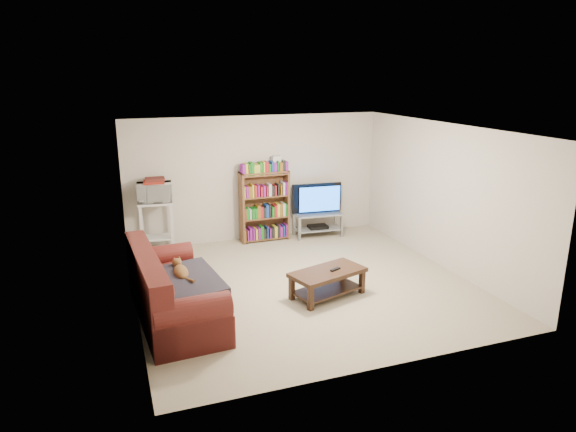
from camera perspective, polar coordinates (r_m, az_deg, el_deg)
name	(u,v)px	position (r m, az deg, el deg)	size (l,w,h in m)	color
floor	(303,284)	(8.07, 1.64, -7.51)	(5.00, 5.00, 0.00)	#BBAC8B
ceiling	(304,129)	(7.46, 1.79, 9.68)	(5.00, 5.00, 0.00)	white
wall_back	(256,178)	(9.99, -3.54, 4.23)	(5.00, 5.00, 0.00)	beige
wall_front	(390,267)	(5.54, 11.23, -5.57)	(5.00, 5.00, 0.00)	beige
wall_left	(130,226)	(7.18, -17.20, -1.03)	(5.00, 5.00, 0.00)	beige
wall_right	(444,196)	(8.88, 16.92, 2.12)	(5.00, 5.00, 0.00)	beige
sofa	(169,295)	(7.05, -13.08, -8.60)	(1.10, 2.26, 0.94)	#5B1B17
blanket	(185,282)	(6.86, -11.41, -7.19)	(0.85, 1.10, 0.10)	#292630
cat	(181,272)	(7.02, -11.80, -6.14)	(0.24, 0.60, 0.18)	brown
coffee_table	(328,278)	(7.56, 4.42, -6.92)	(1.22, 0.85, 0.40)	#311D11
remote	(335,269)	(7.54, 5.27, -5.92)	(0.18, 0.05, 0.02)	black
tv_stand	(318,220)	(10.27, 3.35, -0.50)	(0.97, 0.50, 0.47)	#999EA3
television	(318,199)	(10.15, 3.39, 1.91)	(1.02, 0.13, 0.59)	black
dvd_player	(318,227)	(10.30, 3.34, -1.20)	(0.38, 0.26, 0.06)	black
bookshelf	(264,205)	(9.91, -2.64, 1.21)	(0.95, 0.31, 1.37)	brown
shelf_clutter	(269,166)	(9.79, -2.17, 5.62)	(0.70, 0.22, 0.28)	silver
microwave_stand	(157,220)	(9.49, -14.40, -0.46)	(0.64, 0.49, 0.97)	silver
microwave	(155,192)	(9.36, -14.61, 2.56)	(0.60, 0.41, 0.33)	silver
game_boxes	(154,182)	(9.32, -14.69, 3.70)	(0.35, 0.31, 0.05)	maroon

